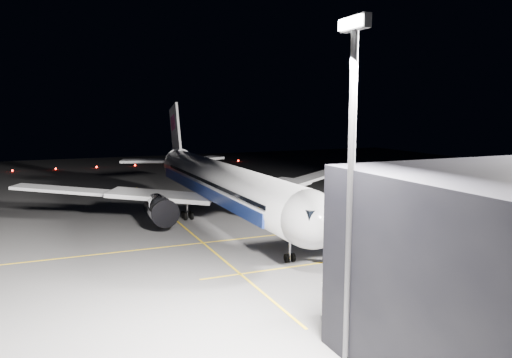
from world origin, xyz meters
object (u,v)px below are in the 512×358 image
object	(u,v)px
service_truck	(363,307)
safety_cone_a	(274,204)
floodlight_mast_south	(351,164)
airliner	(220,183)
baggage_tug	(313,194)
safety_cone_c	(276,204)
safety_cone_b	(272,220)
jet_bridge	(440,207)

from	to	relation	value
service_truck	safety_cone_a	xyz separation A→B (m)	(-43.01, 13.14, -1.32)
floodlight_mast_south	service_truck	bearing A→B (deg)	133.49
airliner	floodlight_mast_south	size ratio (longest dim) A/B	2.97
airliner	baggage_tug	bearing A→B (deg)	114.51
airliner	baggage_tug	size ratio (longest dim) A/B	25.22
floodlight_mast_south	safety_cone_c	bearing A→B (deg)	159.63
service_truck	safety_cone_a	world-z (taller)	service_truck
safety_cone_b	safety_cone_c	distance (m)	12.17
service_truck	baggage_tug	world-z (taller)	service_truck
safety_cone_a	safety_cone_b	bearing A→B (deg)	-26.52
safety_cone_a	jet_bridge	bearing A→B (deg)	14.12
jet_bridge	service_truck	bearing A→B (deg)	-54.60
baggage_tug	safety_cone_c	bearing A→B (deg)	-75.73
floodlight_mast_south	jet_bridge	bearing A→B (deg)	126.79
floodlight_mast_south	airliner	bearing A→B (deg)	171.67
baggage_tug	safety_cone_b	size ratio (longest dim) A/B	3.76
airliner	service_truck	distance (m)	37.76
airliner	safety_cone_c	world-z (taller)	airliner
floodlight_mast_south	safety_cone_b	world-z (taller)	floodlight_mast_south
jet_bridge	safety_cone_b	distance (m)	22.43
service_truck	safety_cone_b	bearing A→B (deg)	143.43
floodlight_mast_south	baggage_tug	xyz separation A→B (m)	(-50.32, 26.29, -11.61)
airliner	jet_bridge	distance (m)	29.31
safety_cone_c	baggage_tug	bearing A→B (deg)	110.63
airliner	safety_cone_a	xyz separation A→B (m)	(-5.49, 10.87, -4.85)
airliner	safety_cone_a	world-z (taller)	airliner
airliner	jet_bridge	world-z (taller)	airliner
safety_cone_a	safety_cone_b	distance (m)	11.54
baggage_tug	safety_cone_b	xyz separation A→B (m)	(14.07, -14.56, -0.43)
airliner	safety_cone_b	size ratio (longest dim) A/B	94.96
safety_cone_a	safety_cone_c	xyz separation A→B (m)	(-0.42, 0.56, 0.01)
airliner	jet_bridge	size ratio (longest dim) A/B	1.79
safety_cone_a	safety_cone_c	world-z (taller)	safety_cone_c
floodlight_mast_south	safety_cone_b	bearing A→B (deg)	162.07
safety_cone_c	jet_bridge	bearing A→B (deg)	12.87
safety_cone_c	safety_cone_a	bearing A→B (deg)	-53.31
baggage_tug	floodlight_mast_south	bearing A→B (deg)	-33.95
floodlight_mast_south	safety_cone_a	xyz separation A→B (m)	(-46.57, 16.88, -12.06)
jet_bridge	safety_cone_c	distance (m)	30.04
baggage_tug	airliner	bearing A→B (deg)	-71.86
floodlight_mast_south	safety_cone_c	size ratio (longest dim) A/B	32.17
jet_bridge	safety_cone_b	world-z (taller)	jet_bridge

